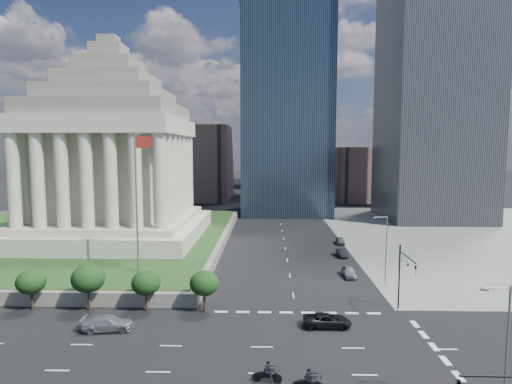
{
  "coord_description": "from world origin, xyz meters",
  "views": [
    {
      "loc": [
        -3.44,
        -35.39,
        19.49
      ],
      "look_at": [
        -4.79,
        12.96,
        14.58
      ],
      "focal_mm": 30.0,
      "sensor_mm": 36.0,
      "label": 1
    }
  ],
  "objects_px": {
    "parked_sedan_mid": "(342,253)",
    "motorcycle_trail": "(267,372)",
    "parked_sedan_near": "(349,272)",
    "traffic_signal_ne": "(404,271)",
    "street_lamp_south": "(505,345)",
    "suv_grey": "(108,323)",
    "pickup_truck": "(327,320)",
    "war_memorial": "(112,139)",
    "street_lamp_north": "(385,246)",
    "flagpole": "(137,194)",
    "parked_sedan_far": "(340,241)",
    "motorcycle_lead": "(308,379)"
  },
  "relations": [
    {
      "from": "war_memorial",
      "to": "motorcycle_trail",
      "type": "relative_size",
      "value": 15.17
    },
    {
      "from": "street_lamp_south",
      "to": "pickup_truck",
      "type": "bearing_deg",
      "value": 122.54
    },
    {
      "from": "flagpole",
      "to": "parked_sedan_mid",
      "type": "height_order",
      "value": "flagpole"
    },
    {
      "from": "pickup_truck",
      "to": "street_lamp_south",
      "type": "bearing_deg",
      "value": -148.27
    },
    {
      "from": "street_lamp_south",
      "to": "street_lamp_north",
      "type": "distance_m",
      "value": 31.0
    },
    {
      "from": "street_lamp_south",
      "to": "war_memorial",
      "type": "bearing_deg",
      "value": 131.23
    },
    {
      "from": "street_lamp_south",
      "to": "motorcycle_lead",
      "type": "distance_m",
      "value": 14.7
    },
    {
      "from": "suv_grey",
      "to": "parked_sedan_mid",
      "type": "bearing_deg",
      "value": -51.1
    },
    {
      "from": "parked_sedan_far",
      "to": "motorcycle_lead",
      "type": "distance_m",
      "value": 55.04
    },
    {
      "from": "traffic_signal_ne",
      "to": "parked_sedan_near",
      "type": "xyz_separation_m",
      "value": [
        -3.5,
        14.96,
        -4.47
      ]
    },
    {
      "from": "street_lamp_south",
      "to": "parked_sedan_far",
      "type": "height_order",
      "value": "street_lamp_south"
    },
    {
      "from": "street_lamp_north",
      "to": "parked_sedan_mid",
      "type": "distance_m",
      "value": 16.87
    },
    {
      "from": "street_lamp_north",
      "to": "street_lamp_south",
      "type": "bearing_deg",
      "value": -90.0
    },
    {
      "from": "traffic_signal_ne",
      "to": "parked_sedan_far",
      "type": "relative_size",
      "value": 1.97
    },
    {
      "from": "street_lamp_south",
      "to": "parked_sedan_mid",
      "type": "distance_m",
      "value": 47.14
    },
    {
      "from": "parked_sedan_near",
      "to": "traffic_signal_ne",
      "type": "bearing_deg",
      "value": -76.96
    },
    {
      "from": "traffic_signal_ne",
      "to": "street_lamp_north",
      "type": "height_order",
      "value": "street_lamp_north"
    },
    {
      "from": "flagpole",
      "to": "parked_sedan_mid",
      "type": "relative_size",
      "value": 4.93
    },
    {
      "from": "parked_sedan_near",
      "to": "parked_sedan_mid",
      "type": "xyz_separation_m",
      "value": [
        0.98,
        12.1,
        -0.11
      ]
    },
    {
      "from": "street_lamp_south",
      "to": "suv_grey",
      "type": "bearing_deg",
      "value": 156.99
    },
    {
      "from": "pickup_truck",
      "to": "motorcycle_trail",
      "type": "relative_size",
      "value": 2.04
    },
    {
      "from": "parked_sedan_near",
      "to": "parked_sedan_mid",
      "type": "relative_size",
      "value": 1.13
    },
    {
      "from": "parked_sedan_mid",
      "to": "suv_grey",
      "type": "bearing_deg",
      "value": -136.58
    },
    {
      "from": "parked_sedan_far",
      "to": "motorcycle_trail",
      "type": "bearing_deg",
      "value": -101.41
    },
    {
      "from": "war_memorial",
      "to": "parked_sedan_far",
      "type": "bearing_deg",
      "value": 4.06
    },
    {
      "from": "parked_sedan_far",
      "to": "flagpole",
      "type": "bearing_deg",
      "value": -136.3
    },
    {
      "from": "street_lamp_south",
      "to": "motorcycle_trail",
      "type": "xyz_separation_m",
      "value": [
        -16.79,
        4.58,
        -4.7
      ]
    },
    {
      "from": "war_memorial",
      "to": "flagpole",
      "type": "bearing_deg",
      "value": -63.11
    },
    {
      "from": "parked_sedan_near",
      "to": "parked_sedan_far",
      "type": "bearing_deg",
      "value": 83.55
    },
    {
      "from": "flagpole",
      "to": "parked_sedan_far",
      "type": "height_order",
      "value": "flagpole"
    },
    {
      "from": "street_lamp_south",
      "to": "motorcycle_trail",
      "type": "distance_m",
      "value": 18.02
    },
    {
      "from": "parked_sedan_mid",
      "to": "motorcycle_lead",
      "type": "xyz_separation_m",
      "value": [
        -10.15,
        -43.32,
        0.29
      ]
    },
    {
      "from": "street_lamp_south",
      "to": "pickup_truck",
      "type": "relative_size",
      "value": 1.9
    },
    {
      "from": "traffic_signal_ne",
      "to": "motorcycle_lead",
      "type": "xyz_separation_m",
      "value": [
        -12.67,
        -16.25,
        -4.29
      ]
    },
    {
      "from": "suv_grey",
      "to": "parked_sedan_near",
      "type": "relative_size",
      "value": 1.2
    },
    {
      "from": "street_lamp_south",
      "to": "flagpole",
      "type": "bearing_deg",
      "value": 139.53
    },
    {
      "from": "street_lamp_north",
      "to": "motorcycle_lead",
      "type": "distance_m",
      "value": 31.04
    },
    {
      "from": "parked_sedan_mid",
      "to": "motorcycle_trail",
      "type": "relative_size",
      "value": 1.58
    },
    {
      "from": "flagpole",
      "to": "parked_sedan_mid",
      "type": "distance_m",
      "value": 38.04
    },
    {
      "from": "flagpole",
      "to": "motorcycle_trail",
      "type": "relative_size",
      "value": 7.78
    },
    {
      "from": "pickup_truck",
      "to": "parked_sedan_near",
      "type": "distance_m",
      "value": 19.56
    },
    {
      "from": "parked_sedan_near",
      "to": "motorcycle_lead",
      "type": "distance_m",
      "value": 32.54
    },
    {
      "from": "war_memorial",
      "to": "parked_sedan_mid",
      "type": "height_order",
      "value": "war_memorial"
    },
    {
      "from": "traffic_signal_ne",
      "to": "suv_grey",
      "type": "relative_size",
      "value": 1.46
    },
    {
      "from": "parked_sedan_far",
      "to": "motorcycle_trail",
      "type": "distance_m",
      "value": 54.73
    },
    {
      "from": "street_lamp_north",
      "to": "parked_sedan_far",
      "type": "distance_m",
      "value": 26.76
    },
    {
      "from": "flagpole",
      "to": "street_lamp_north",
      "type": "xyz_separation_m",
      "value": [
        35.16,
        1.0,
        -7.45
      ]
    },
    {
      "from": "street_lamp_north",
      "to": "motorcycle_lead",
      "type": "relative_size",
      "value": 3.88
    },
    {
      "from": "pickup_truck",
      "to": "suv_grey",
      "type": "height_order",
      "value": "suv_grey"
    },
    {
      "from": "suv_grey",
      "to": "motorcycle_lead",
      "type": "height_order",
      "value": "motorcycle_lead"
    }
  ]
}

